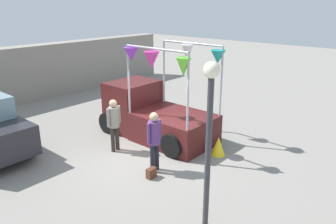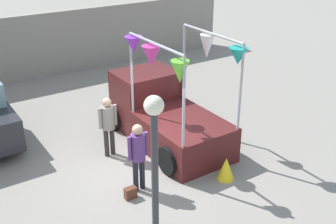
{
  "view_description": "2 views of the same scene",
  "coord_description": "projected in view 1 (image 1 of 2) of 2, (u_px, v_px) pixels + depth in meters",
  "views": [
    {
      "loc": [
        -6.58,
        -6.46,
        4.55
      ],
      "look_at": [
        0.85,
        -0.03,
        1.24
      ],
      "focal_mm": 35.0,
      "sensor_mm": 36.0,
      "label": 1
    },
    {
      "loc": [
        -4.67,
        -8.21,
        5.96
      ],
      "look_at": [
        0.97,
        0.29,
        1.27
      ],
      "focal_mm": 45.0,
      "sensor_mm": 36.0,
      "label": 2
    }
  ],
  "objects": [
    {
      "name": "vendor_truck",
      "position": [
        152.0,
        112.0,
        11.59
      ],
      "size": [
        2.42,
        4.12,
        3.29
      ],
      "color": "#4C1919",
      "rests_on": "ground"
    },
    {
      "name": "street_lamp",
      "position": [
        209.0,
        123.0,
        6.27
      ],
      "size": [
        0.32,
        0.32,
        3.54
      ],
      "color": "#333338",
      "rests_on": "ground"
    },
    {
      "name": "folded_kite_bundle_sunflower",
      "position": [
        218.0,
        146.0,
        10.17
      ],
      "size": [
        0.62,
        0.62,
        0.6
      ],
      "primitive_type": "cone",
      "rotation": [
        0.0,
        0.0,
        2.49
      ],
      "color": "yellow",
      "rests_on": "ground"
    },
    {
      "name": "person_customer",
      "position": [
        154.0,
        136.0,
        8.97
      ],
      "size": [
        0.53,
        0.34,
        1.74
      ],
      "color": "black",
      "rests_on": "ground"
    },
    {
      "name": "person_vendor",
      "position": [
        114.0,
        120.0,
        10.24
      ],
      "size": [
        0.53,
        0.34,
        1.71
      ],
      "color": "#2D2823",
      "rests_on": "ground"
    },
    {
      "name": "ground_plane",
      "position": [
        149.0,
        156.0,
        10.17
      ],
      "size": [
        60.0,
        60.0,
        0.0
      ],
      "primitive_type": "plane",
      "color": "gray"
    },
    {
      "name": "handbag",
      "position": [
        151.0,
        173.0,
        8.89
      ],
      "size": [
        0.28,
        0.16,
        0.28
      ],
      "primitive_type": "cube",
      "color": "#592D1E",
      "rests_on": "ground"
    },
    {
      "name": "brick_boundary_wall",
      "position": [
        16.0,
        77.0,
        14.99
      ],
      "size": [
        18.0,
        0.36,
        2.6
      ],
      "primitive_type": "cube",
      "color": "gray",
      "rests_on": "ground"
    }
  ]
}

